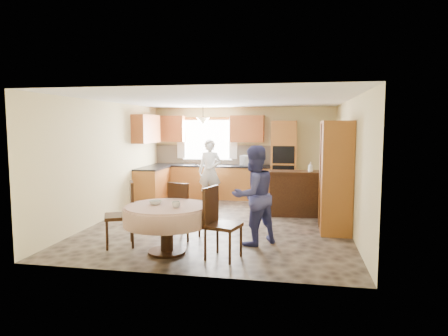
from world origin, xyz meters
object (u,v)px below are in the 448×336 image
person_sink (210,171)px  oven_tower (284,161)px  cupboard (335,176)px  chair_left (125,210)px  dining_table (167,216)px  chair_right (218,219)px  chair_back (182,208)px  sideboard (298,195)px  person_dining (254,195)px

person_sink → oven_tower: bearing=25.1°
cupboard → chair_left: (-3.51, -1.64, -0.45)m
oven_tower → chair_left: 5.20m
oven_tower → dining_table: size_ratio=1.59×
cupboard → chair_right: cupboard is taller
cupboard → chair_right: size_ratio=1.93×
chair_back → sideboard: bearing=-113.6°
person_dining → oven_tower: bearing=-137.6°
sideboard → person_dining: person_dining is taller
cupboard → dining_table: 3.33m
dining_table → chair_back: bearing=89.1°
oven_tower → dining_table: bearing=-108.6°
sideboard → person_dining: bearing=-110.4°
chair_right → person_dining: size_ratio=0.65×
chair_left → chair_right: 1.68m
oven_tower → dining_table: 5.11m
cupboard → chair_right: (-1.86, -1.97, -0.44)m
cupboard → dining_table: (-2.70, -1.90, -0.45)m
oven_tower → chair_right: bearing=-99.2°
chair_back → chair_right: 1.19m
cupboard → chair_left: size_ratio=1.93×
person_dining → chair_back: bearing=-45.4°
dining_table → person_dining: bearing=29.8°
sideboard → dining_table: 3.68m
sideboard → dining_table: size_ratio=0.98×
dining_table → chair_right: bearing=-4.9°
cupboard → dining_table: size_ratio=1.56×
chair_back → person_sink: 3.34m
chair_right → person_dining: (0.44, 0.80, 0.24)m
oven_tower → person_dining: 4.11m
cupboard → person_dining: size_ratio=1.25×
dining_table → sideboard: bearing=56.7°
chair_back → chair_right: chair_right is taller
chair_left → person_dining: size_ratio=0.65×
cupboard → oven_tower: bearing=110.1°
person_dining → chair_right: bearing=18.4°
oven_tower → chair_right: size_ratio=1.96×
oven_tower → chair_left: size_ratio=1.97×
person_sink → cupboard: bearing=-33.0°
person_dining → dining_table: bearing=-12.8°
cupboard → chair_right: bearing=-133.4°
oven_tower → sideboard: (0.39, -1.75, -0.59)m
cupboard → person_dining: 1.85m
sideboard → chair_back: (-2.00, -2.28, 0.09)m
person_dining → person_sink: bearing=-108.7°
oven_tower → person_sink: (-1.85, -0.71, -0.24)m
chair_back → person_sink: (-0.24, 3.32, 0.26)m
sideboard → chair_left: (-2.83, -2.82, 0.13)m
sideboard → chair_right: 3.36m
dining_table → chair_back: chair_back is taller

